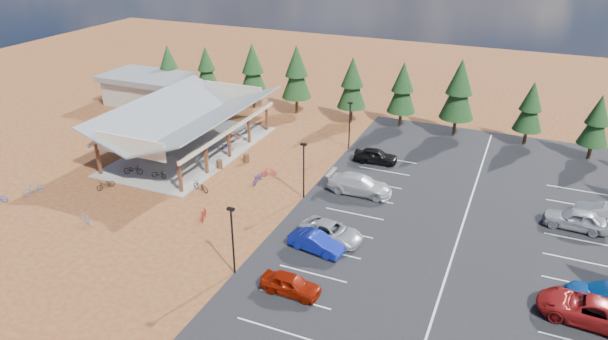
{
  "coord_description": "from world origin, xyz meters",
  "views": [
    {
      "loc": [
        21.62,
        -36.4,
        22.4
      ],
      "look_at": [
        4.77,
        2.62,
        2.37
      ],
      "focal_mm": 32.0,
      "sensor_mm": 36.0,
      "label": 1
    }
  ],
  "objects_px": {
    "car_4": "(376,156)",
    "bike_5": "(199,160)",
    "car_0": "(291,284)",
    "car_6": "(588,309)",
    "bike_7": "(233,135)",
    "car_1": "(316,242)",
    "lamp_post_1": "(304,167)",
    "bike_1": "(170,152)",
    "car_9": "(603,213)",
    "bike_pavilion": "(189,116)",
    "bike_0": "(133,170)",
    "lamp_post_0": "(232,236)",
    "bike_6": "(228,146)",
    "car_8": "(576,219)",
    "bike_11": "(204,214)",
    "bike_2": "(196,131)",
    "bike_16": "(201,186)",
    "bike_9": "(33,188)",
    "bike_14": "(258,178)",
    "bike_3": "(198,124)",
    "bike_8": "(106,184)",
    "trash_bin_1": "(246,158)",
    "lamp_post_2": "(350,122)",
    "bike_13": "(86,220)",
    "outbuilding": "(148,89)",
    "car_7": "(608,295)",
    "car_3": "(360,184)",
    "car_2": "(331,232)",
    "bike_4": "(159,174)",
    "bike_15": "(269,172)"
  },
  "relations": [
    {
      "from": "bike_16",
      "to": "car_0",
      "type": "relative_size",
      "value": 0.47
    },
    {
      "from": "bike_11",
      "to": "car_4",
      "type": "height_order",
      "value": "car_4"
    },
    {
      "from": "car_2",
      "to": "lamp_post_0",
      "type": "bearing_deg",
      "value": 154.81
    },
    {
      "from": "bike_7",
      "to": "car_1",
      "type": "xyz_separation_m",
      "value": [
        16.62,
        -16.58,
        0.13
      ]
    },
    {
      "from": "trash_bin_1",
      "to": "bike_13",
      "type": "distance_m",
      "value": 16.74
    },
    {
      "from": "bike_11",
      "to": "car_4",
      "type": "bearing_deg",
      "value": 37.41
    },
    {
      "from": "bike_pavilion",
      "to": "car_1",
      "type": "distance_m",
      "value": 22.95
    },
    {
      "from": "bike_8",
      "to": "bike_9",
      "type": "distance_m",
      "value": 6.14
    },
    {
      "from": "bike_11",
      "to": "car_8",
      "type": "xyz_separation_m",
      "value": [
        27.61,
        10.33,
        0.36
      ]
    },
    {
      "from": "outbuilding",
      "to": "car_6",
      "type": "relative_size",
      "value": 1.89
    },
    {
      "from": "lamp_post_0",
      "to": "car_6",
      "type": "relative_size",
      "value": 0.88
    },
    {
      "from": "bike_pavilion",
      "to": "bike_0",
      "type": "distance_m",
      "value": 8.11
    },
    {
      "from": "bike_16",
      "to": "car_6",
      "type": "distance_m",
      "value": 31.48
    },
    {
      "from": "lamp_post_2",
      "to": "bike_11",
      "type": "xyz_separation_m",
      "value": [
        -5.97,
        -18.59,
        -2.48
      ]
    },
    {
      "from": "bike_pavilion",
      "to": "car_0",
      "type": "height_order",
      "value": "bike_pavilion"
    },
    {
      "from": "car_6",
      "to": "bike_pavilion",
      "type": "bearing_deg",
      "value": -103.66
    },
    {
      "from": "lamp_post_1",
      "to": "car_1",
      "type": "xyz_separation_m",
      "value": [
        4.14,
        -7.27,
        -2.24
      ]
    },
    {
      "from": "car_4",
      "to": "car_6",
      "type": "xyz_separation_m",
      "value": [
        18.45,
        -17.38,
        0.08
      ]
    },
    {
      "from": "bike_0",
      "to": "bike_14",
      "type": "xyz_separation_m",
      "value": [
        11.59,
        3.27,
        -0.09
      ]
    },
    {
      "from": "car_4",
      "to": "bike_5",
      "type": "bearing_deg",
      "value": 110.03
    },
    {
      "from": "bike_3",
      "to": "car_9",
      "type": "distance_m",
      "value": 41.68
    },
    {
      "from": "car_0",
      "to": "car_3",
      "type": "relative_size",
      "value": 0.7
    },
    {
      "from": "bike_pavilion",
      "to": "car_0",
      "type": "distance_m",
      "value": 26.36
    },
    {
      "from": "outbuilding",
      "to": "bike_6",
      "type": "bearing_deg",
      "value": -28.67
    },
    {
      "from": "bike_9",
      "to": "bike_14",
      "type": "relative_size",
      "value": 0.96
    },
    {
      "from": "bike_5",
      "to": "bike_11",
      "type": "distance_m",
      "value": 10.67
    },
    {
      "from": "bike_6",
      "to": "car_7",
      "type": "xyz_separation_m",
      "value": [
        34.74,
        -12.04,
        0.27
      ]
    },
    {
      "from": "lamp_post_2",
      "to": "car_6",
      "type": "xyz_separation_m",
      "value": [
        22.09,
        -19.75,
        -2.13
      ]
    },
    {
      "from": "bike_0",
      "to": "bike_15",
      "type": "height_order",
      "value": "bike_0"
    },
    {
      "from": "bike_6",
      "to": "car_8",
      "type": "xyz_separation_m",
      "value": [
        33.06,
        -2.65,
        0.34
      ]
    },
    {
      "from": "outbuilding",
      "to": "car_9",
      "type": "distance_m",
      "value": 53.65
    },
    {
      "from": "lamp_post_1",
      "to": "bike_2",
      "type": "bearing_deg",
      "value": 152.41
    },
    {
      "from": "trash_bin_1",
      "to": "bike_7",
      "type": "xyz_separation_m",
      "value": [
        -4.24,
        4.7,
        0.15
      ]
    },
    {
      "from": "car_0",
      "to": "trash_bin_1",
      "type": "bearing_deg",
      "value": 37.98
    },
    {
      "from": "car_3",
      "to": "car_6",
      "type": "bearing_deg",
      "value": -120.09
    },
    {
      "from": "car_8",
      "to": "bike_7",
      "type": "bearing_deg",
      "value": -96.72
    },
    {
      "from": "car_1",
      "to": "car_8",
      "type": "xyz_separation_m",
      "value": [
        17.49,
        11.01,
        0.13
      ]
    },
    {
      "from": "car_0",
      "to": "car_4",
      "type": "relative_size",
      "value": 0.94
    },
    {
      "from": "lamp_post_1",
      "to": "bike_5",
      "type": "distance_m",
      "value": 12.56
    },
    {
      "from": "bike_1",
      "to": "bike_8",
      "type": "height_order",
      "value": "bike_1"
    },
    {
      "from": "bike_1",
      "to": "car_9",
      "type": "distance_m",
      "value": 39.75
    },
    {
      "from": "car_4",
      "to": "car_6",
      "type": "relative_size",
      "value": 0.74
    },
    {
      "from": "bike_11",
      "to": "car_1",
      "type": "bearing_deg",
      "value": -25.76
    },
    {
      "from": "bike_3",
      "to": "bike_8",
      "type": "bearing_deg",
      "value": -167.97
    },
    {
      "from": "car_0",
      "to": "car_6",
      "type": "bearing_deg",
      "value": -73.65
    },
    {
      "from": "bike_6",
      "to": "car_0",
      "type": "bearing_deg",
      "value": -131.48
    },
    {
      "from": "lamp_post_1",
      "to": "trash_bin_1",
      "type": "height_order",
      "value": "lamp_post_1"
    },
    {
      "from": "bike_13",
      "to": "bike_16",
      "type": "relative_size",
      "value": 0.8
    },
    {
      "from": "trash_bin_1",
      "to": "lamp_post_0",
      "type": "bearing_deg",
      "value": -63.64
    },
    {
      "from": "lamp_post_0",
      "to": "bike_4",
      "type": "distance_m",
      "value": 17.33
    }
  ]
}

